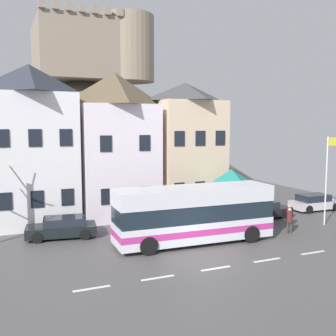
{
  "coord_description": "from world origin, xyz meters",
  "views": [
    {
      "loc": [
        -9.36,
        -17.25,
        6.89
      ],
      "look_at": [
        0.56,
        5.97,
        4.11
      ],
      "focal_mm": 42.55,
      "sensor_mm": 36.0,
      "label": 1
    }
  ],
  "objects_px": {
    "townhouse_00": "(31,144)",
    "hilltop_castle": "(82,125)",
    "townhouse_01": "(116,145)",
    "parked_car_03": "(260,210)",
    "pedestrian_01": "(289,219)",
    "transit_bus": "(194,215)",
    "townhouse_02": "(185,147)",
    "parked_car_00": "(62,228)",
    "parked_car_01": "(314,202)",
    "flagpole": "(327,173)",
    "pedestrian_02": "(249,214)",
    "bus_shelter": "(231,179)",
    "pedestrian_00": "(289,215)",
    "public_bench": "(209,212)"
  },
  "relations": [
    {
      "from": "townhouse_00",
      "to": "hilltop_castle",
      "type": "bearing_deg",
      "value": 68.41
    },
    {
      "from": "townhouse_01",
      "to": "parked_car_03",
      "type": "height_order",
      "value": "townhouse_01"
    },
    {
      "from": "parked_car_03",
      "to": "pedestrian_01",
      "type": "xyz_separation_m",
      "value": [
        -0.7,
        -4.07,
        0.3
      ]
    },
    {
      "from": "transit_bus",
      "to": "townhouse_00",
      "type": "bearing_deg",
      "value": 132.87
    },
    {
      "from": "townhouse_02",
      "to": "parked_car_00",
      "type": "xyz_separation_m",
      "value": [
        -10.44,
        -4.5,
        -4.45
      ]
    },
    {
      "from": "parked_car_01",
      "to": "flagpole",
      "type": "distance_m",
      "value": 5.58
    },
    {
      "from": "transit_bus",
      "to": "flagpole",
      "type": "height_order",
      "value": "flagpole"
    },
    {
      "from": "pedestrian_02",
      "to": "flagpole",
      "type": "distance_m",
      "value": 6.01
    },
    {
      "from": "hilltop_castle",
      "to": "pedestrian_02",
      "type": "height_order",
      "value": "hilltop_castle"
    },
    {
      "from": "townhouse_01",
      "to": "pedestrian_01",
      "type": "distance_m",
      "value": 13.38
    },
    {
      "from": "hilltop_castle",
      "to": "pedestrian_02",
      "type": "xyz_separation_m",
      "value": [
        6.24,
        -25.37,
        -5.95
      ]
    },
    {
      "from": "townhouse_01",
      "to": "pedestrian_02",
      "type": "xyz_separation_m",
      "value": [
        7.51,
        -6.44,
        -4.53
      ]
    },
    {
      "from": "townhouse_01",
      "to": "pedestrian_01",
      "type": "bearing_deg",
      "value": -46.31
    },
    {
      "from": "parked_car_00",
      "to": "parked_car_03",
      "type": "xyz_separation_m",
      "value": [
        14.09,
        -0.58,
        -0.01
      ]
    },
    {
      "from": "pedestrian_02",
      "to": "hilltop_castle",
      "type": "bearing_deg",
      "value": 103.81
    },
    {
      "from": "transit_bus",
      "to": "pedestrian_02",
      "type": "xyz_separation_m",
      "value": [
        5.28,
        2.14,
        -0.86
      ]
    },
    {
      "from": "hilltop_castle",
      "to": "townhouse_02",
      "type": "bearing_deg",
      "value": -76.63
    },
    {
      "from": "bus_shelter",
      "to": "parked_car_03",
      "type": "xyz_separation_m",
      "value": [
        2.66,
        0.25,
        -2.46
      ]
    },
    {
      "from": "pedestrian_00",
      "to": "public_bench",
      "type": "distance_m",
      "value": 5.67
    },
    {
      "from": "parked_car_00",
      "to": "pedestrian_01",
      "type": "height_order",
      "value": "pedestrian_01"
    },
    {
      "from": "parked_car_03",
      "to": "public_bench",
      "type": "relative_size",
      "value": 2.76
    },
    {
      "from": "parked_car_00",
      "to": "townhouse_00",
      "type": "bearing_deg",
      "value": -68.52
    },
    {
      "from": "parked_car_01",
      "to": "pedestrian_01",
      "type": "relative_size",
      "value": 2.48
    },
    {
      "from": "pedestrian_00",
      "to": "flagpole",
      "type": "distance_m",
      "value": 3.9
    },
    {
      "from": "bus_shelter",
      "to": "pedestrian_02",
      "type": "bearing_deg",
      "value": -56.35
    },
    {
      "from": "townhouse_01",
      "to": "parked_car_03",
      "type": "relative_size",
      "value": 2.3
    },
    {
      "from": "pedestrian_01",
      "to": "transit_bus",
      "type": "bearing_deg",
      "value": 175.11
    },
    {
      "from": "hilltop_castle",
      "to": "flagpole",
      "type": "xyz_separation_m",
      "value": [
        11.21,
        -27.31,
        -3.19
      ]
    },
    {
      "from": "townhouse_01",
      "to": "townhouse_02",
      "type": "xyz_separation_m",
      "value": [
        5.77,
        0.02,
        -0.27
      ]
    },
    {
      "from": "hilltop_castle",
      "to": "parked_car_01",
      "type": "relative_size",
      "value": 10.42
    },
    {
      "from": "parked_car_00",
      "to": "parked_car_01",
      "type": "xyz_separation_m",
      "value": [
        19.85,
        0.01,
        0.01
      ]
    },
    {
      "from": "townhouse_00",
      "to": "pedestrian_00",
      "type": "height_order",
      "value": "townhouse_00"
    },
    {
      "from": "townhouse_02",
      "to": "transit_bus",
      "type": "relative_size",
      "value": 1.08
    },
    {
      "from": "parked_car_03",
      "to": "townhouse_02",
      "type": "bearing_deg",
      "value": 123.93
    },
    {
      "from": "townhouse_01",
      "to": "flagpole",
      "type": "height_order",
      "value": "townhouse_01"
    },
    {
      "from": "townhouse_01",
      "to": "flagpole",
      "type": "xyz_separation_m",
      "value": [
        12.49,
        -8.38,
        -1.77
      ]
    },
    {
      "from": "townhouse_00",
      "to": "parked_car_01",
      "type": "relative_size",
      "value": 2.72
    },
    {
      "from": "parked_car_01",
      "to": "hilltop_castle",
      "type": "bearing_deg",
      "value": 122.7
    },
    {
      "from": "townhouse_01",
      "to": "transit_bus",
      "type": "height_order",
      "value": "townhouse_01"
    },
    {
      "from": "townhouse_00",
      "to": "flagpole",
      "type": "relative_size",
      "value": 1.82
    },
    {
      "from": "parked_car_03",
      "to": "parked_car_00",
      "type": "bearing_deg",
      "value": 175.85
    },
    {
      "from": "transit_bus",
      "to": "parked_car_01",
      "type": "relative_size",
      "value": 2.33
    },
    {
      "from": "pedestrian_02",
      "to": "transit_bus",
      "type": "bearing_deg",
      "value": -157.98
    },
    {
      "from": "parked_car_00",
      "to": "public_bench",
      "type": "distance_m",
      "value": 10.72
    },
    {
      "from": "townhouse_02",
      "to": "hilltop_castle",
      "type": "height_order",
      "value": "hilltop_castle"
    },
    {
      "from": "townhouse_02",
      "to": "parked_car_01",
      "type": "relative_size",
      "value": 2.51
    },
    {
      "from": "townhouse_00",
      "to": "pedestrian_02",
      "type": "distance_m",
      "value": 15.95
    },
    {
      "from": "parked_car_03",
      "to": "townhouse_00",
      "type": "bearing_deg",
      "value": 157.32
    },
    {
      "from": "parked_car_03",
      "to": "pedestrian_00",
      "type": "distance_m",
      "value": 2.83
    },
    {
      "from": "flagpole",
      "to": "pedestrian_00",
      "type": "bearing_deg",
      "value": 169.42
    }
  ]
}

